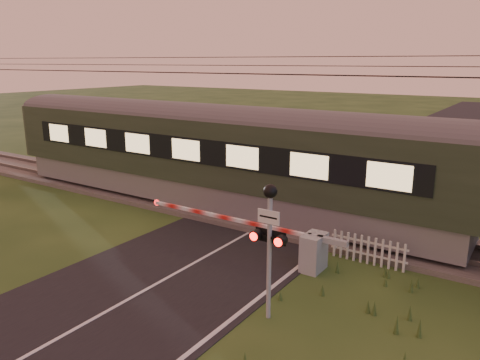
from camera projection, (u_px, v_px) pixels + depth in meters
The scene contains 7 objects.
ground at pixel (155, 286), 12.77m from camera, with size 160.00×160.00×0.00m, color #243F18.
road at pixel (149, 289), 12.57m from camera, with size 6.00×140.00×0.03m.
track_bed at pixel (272, 219), 18.01m from camera, with size 140.00×3.40×0.39m.
overhead_wires at pixel (275, 68), 16.61m from camera, with size 120.00×0.62×0.62m.
boom_gate at pixel (302, 247), 13.78m from camera, with size 7.28×0.85×1.14m.
crossing_signal at pixel (270, 228), 10.63m from camera, with size 0.84×0.35×3.30m.
picket_fence at pixel (368, 250), 14.04m from camera, with size 2.36×0.07×0.88m.
Camera 1 is at (8.39, -8.44, 5.95)m, focal length 35.00 mm.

